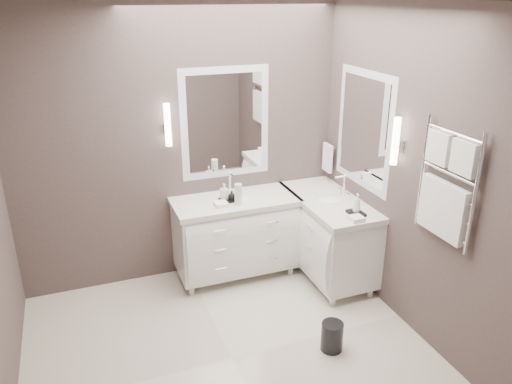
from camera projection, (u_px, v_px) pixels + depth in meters
name	position (u px, v px, depth m)	size (l,w,h in m)	color
floor	(232.00, 359.00, 4.03)	(3.20, 3.00, 0.01)	beige
wall_back	(181.00, 147.00, 4.83)	(3.20, 0.01, 2.70)	#4A3D3B
wall_front	(332.00, 331.00, 2.22)	(3.20, 0.01, 2.70)	#4A3D3B
wall_right	(417.00, 177.00, 4.05)	(0.01, 3.00, 2.70)	#4A3D3B
vanity_back	(236.00, 232.00, 5.05)	(1.24, 0.59, 0.97)	white
vanity_right	(328.00, 232.00, 5.06)	(0.59, 1.24, 0.97)	white
mirror_back	(225.00, 123.00, 4.88)	(0.90, 0.02, 1.10)	white
mirror_right	(364.00, 130.00, 4.66)	(0.02, 0.90, 1.10)	white
sconce_back	(168.00, 126.00, 4.62)	(0.06, 0.06, 0.40)	white
sconce_right	(395.00, 142.00, 4.12)	(0.06, 0.06, 0.40)	white
towel_bar_corner	(328.00, 157.00, 5.29)	(0.03, 0.22, 0.30)	white
towel_ladder	(446.00, 190.00, 3.67)	(0.06, 0.58, 0.90)	white
waste_bin	(332.00, 336.00, 4.08)	(0.18, 0.18, 0.25)	black
amenity_tray_back	(228.00, 200.00, 4.86)	(0.16, 0.12, 0.02)	black
amenity_tray_right	(356.00, 213.00, 4.57)	(0.13, 0.17, 0.03)	black
water_bottle	(238.00, 194.00, 4.75)	(0.07, 0.07, 0.21)	silver
soap_bottle_a	(224.00, 191.00, 4.83)	(0.07, 0.07, 0.15)	white
soap_bottle_b	(232.00, 195.00, 4.82)	(0.07, 0.07, 0.09)	black
soap_bottle_c	(357.00, 203.00, 4.53)	(0.07, 0.07, 0.18)	white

